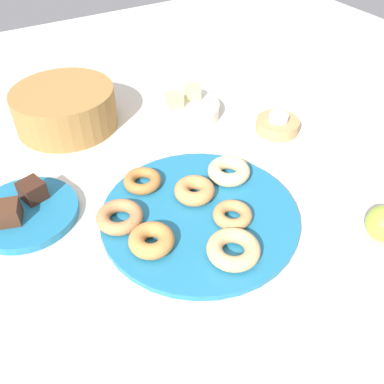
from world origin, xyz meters
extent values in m
plane|color=beige|center=(0.00, 0.00, 0.00)|extent=(2.40, 2.40, 0.00)
cylinder|color=#1E6B93|center=(0.00, 0.00, 0.01)|extent=(0.39, 0.39, 0.01)
torus|color=tan|center=(-0.01, -0.12, 0.03)|extent=(0.10, 0.10, 0.03)
torus|color=#EABC84|center=(0.11, 0.06, 0.03)|extent=(0.12, 0.12, 0.03)
torus|color=#C6844C|center=(0.02, 0.05, 0.03)|extent=(0.11, 0.11, 0.03)
torus|color=#BC7A3D|center=(-0.12, -0.03, 0.03)|extent=(0.12, 0.12, 0.03)
torus|color=#C6844C|center=(0.04, -0.05, 0.02)|extent=(0.10, 0.10, 0.02)
torus|color=#AD6B33|center=(-0.06, 0.13, 0.02)|extent=(0.11, 0.11, 0.02)
torus|color=#B27547|center=(-0.14, 0.06, 0.03)|extent=(0.10, 0.10, 0.03)
cylinder|color=#1E6B93|center=(-0.29, 0.18, 0.01)|extent=(0.20, 0.20, 0.02)
cube|color=#472819|center=(-0.32, 0.16, 0.04)|extent=(0.05, 0.06, 0.04)
cube|color=#381E14|center=(-0.27, 0.20, 0.04)|extent=(0.05, 0.06, 0.04)
cylinder|color=tan|center=(0.33, 0.16, 0.01)|extent=(0.11, 0.11, 0.03)
cylinder|color=silver|center=(0.33, 0.16, 0.04)|extent=(0.05, 0.05, 0.01)
cylinder|color=olive|center=(-0.12, 0.46, 0.05)|extent=(0.25, 0.25, 0.10)
cylinder|color=silver|center=(0.17, 0.35, 0.02)|extent=(0.18, 0.18, 0.03)
cube|color=#DBD67A|center=(0.14, 0.35, 0.05)|extent=(0.04, 0.04, 0.04)
cube|color=#DBD67A|center=(0.20, 0.36, 0.05)|extent=(0.05, 0.05, 0.04)
camera|label=1|loc=(-0.31, -0.49, 0.58)|focal=39.02mm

